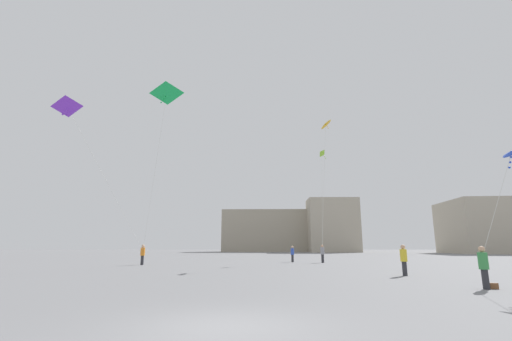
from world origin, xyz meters
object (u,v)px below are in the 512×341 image
object	(u,v)px
kite_cobalt_diamond	(511,153)
building_centre_hall	(333,225)
person_in_orange	(143,254)
kite_emerald_delta	(166,96)
kite_violet_delta	(70,113)
building_left_hall	(265,231)
kite_lime_delta	(322,156)
handbag_beside_flyer	(494,286)
person_in_yellow	(404,259)
person_in_grey	(322,253)
person_in_blue	(292,253)
building_right_hall	(504,227)
kite_amber_diamond	(326,125)
person_in_green	(484,265)

from	to	relation	value
kite_cobalt_diamond	building_centre_hall	bearing A→B (deg)	86.26
person_in_orange	kite_emerald_delta	distance (m)	15.30
kite_violet_delta	building_left_hall	world-z (taller)	building_left_hall
kite_lime_delta	handbag_beside_flyer	bearing A→B (deg)	-83.56
person_in_yellow	kite_lime_delta	bearing A→B (deg)	46.30
person_in_grey	kite_violet_delta	bearing A→B (deg)	-22.25
building_left_hall	person_in_blue	bearing A→B (deg)	-86.22
person_in_grey	kite_emerald_delta	world-z (taller)	kite_emerald_delta
person_in_orange	handbag_beside_flyer	world-z (taller)	person_in_orange
person_in_grey	person_in_blue	bearing A→B (deg)	-94.43
building_left_hall	handbag_beside_flyer	bearing A→B (deg)	-82.69
kite_emerald_delta	person_in_orange	bearing A→B (deg)	115.11
kite_lime_delta	kite_cobalt_diamond	bearing A→B (deg)	-79.58
building_right_hall	handbag_beside_flyer	bearing A→B (deg)	-122.75
building_centre_hall	person_in_grey	bearing A→B (deg)	-100.64
person_in_grey	building_right_hall	xyz separation A→B (m)	(46.84, 44.87, 4.87)
person_in_orange	building_left_hall	distance (m)	69.89
person_in_blue	kite_lime_delta	world-z (taller)	kite_lime_delta
kite_amber_diamond	kite_emerald_delta	size ratio (longest dim) A/B	1.22
building_left_hall	kite_amber_diamond	bearing A→B (deg)	-82.92
person_in_grey	kite_violet_delta	xyz separation A→B (m)	(-16.74, -18.65, 8.26)
kite_violet_delta	handbag_beside_flyer	bearing A→B (deg)	-8.96
handbag_beside_flyer	kite_amber_diamond	bearing A→B (deg)	98.00
kite_lime_delta	handbag_beside_flyer	world-z (taller)	kite_lime_delta
kite_cobalt_diamond	building_centre_hall	distance (m)	79.40
person_in_orange	person_in_yellow	distance (m)	22.40
kite_amber_diamond	person_in_grey	bearing A→B (deg)	162.60
person_in_yellow	kite_amber_diamond	distance (m)	20.73
person_in_orange	building_left_hall	xyz separation A→B (m)	(9.86, 69.02, 4.76)
person_in_orange	kite_lime_delta	world-z (taller)	kite_lime_delta
kite_amber_diamond	kite_lime_delta	bearing A→B (deg)	88.67
person_in_orange	kite_emerald_delta	world-z (taller)	kite_emerald_delta
person_in_green	person_in_grey	world-z (taller)	person_in_grey
person_in_blue	person_in_yellow	size ratio (longest dim) A/B	0.95
person_in_green	person_in_grey	size ratio (longest dim) A/B	0.94
person_in_yellow	kite_emerald_delta	bearing A→B (deg)	126.77
building_left_hall	handbag_beside_flyer	size ratio (longest dim) A/B	75.66
person_in_orange	kite_cobalt_diamond	size ratio (longest dim) A/B	0.38
kite_cobalt_diamond	kite_amber_diamond	bearing A→B (deg)	102.77
person_in_blue	building_left_hall	xyz separation A→B (m)	(-4.15, 62.85, 4.83)
person_in_grey	building_centre_hall	distance (m)	59.01
building_right_hall	kite_amber_diamond	bearing A→B (deg)	-135.54
building_centre_hall	handbag_beside_flyer	xyz separation A→B (m)	(-6.95, -79.60, -6.87)
person_in_yellow	building_left_hall	xyz separation A→B (m)	(-9.77, 79.83, 4.78)
person_in_yellow	kite_cobalt_diamond	distance (m)	8.20
kite_emerald_delta	building_left_hall	size ratio (longest dim) A/B	0.47
person_in_yellow	building_centre_hall	world-z (taller)	building_centre_hall
person_in_green	kite_lime_delta	world-z (taller)	kite_lime_delta
kite_lime_delta	kite_amber_diamond	xyz separation A→B (m)	(-0.10, -4.39, 2.42)
person_in_green	handbag_beside_flyer	xyz separation A→B (m)	(0.35, 0.10, -0.82)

